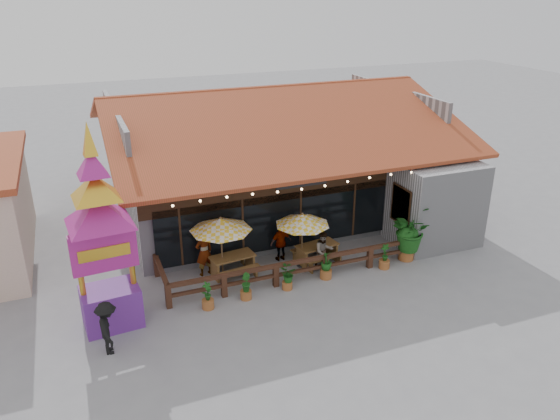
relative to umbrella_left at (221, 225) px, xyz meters
name	(u,v)px	position (x,y,z in m)	size (l,w,h in m)	color
ground	(330,268)	(4.15, -0.92, -2.20)	(100.00, 100.00, 0.00)	gray
restaurant_building	(276,167)	(4.41, 5.69, 0.01)	(15.50, 14.73, 6.09)	#B9B8BE
patio_railing	(280,268)	(1.89, -1.19, -1.58)	(10.00, 2.60, 0.92)	#432618
umbrella_left	(221,225)	(0.00, 0.00, 0.00)	(2.98, 2.98, 2.52)	brown
umbrella_right	(302,220)	(3.19, -0.31, -0.19)	(2.31, 2.31, 2.31)	brown
picnic_table_left	(233,262)	(0.41, 0.02, -1.65)	(1.88, 1.68, 0.82)	brown
picnic_table_right	(317,250)	(3.87, -0.28, -1.65)	(1.89, 1.70, 0.81)	brown
thai_sign_tower	(99,217)	(-4.26, -1.74, 1.70)	(2.94, 2.94, 7.37)	#64258B
tropical_plant	(408,230)	(7.40, -1.37, -0.89)	(1.95, 2.07, 2.28)	#955528
diner_a	(204,252)	(-0.59, 0.40, -1.23)	(0.71, 0.47, 1.95)	#342110
diner_b	(324,251)	(3.86, -0.88, -1.40)	(0.78, 0.61, 1.61)	#342110
diner_c	(281,242)	(2.59, 0.47, -1.40)	(0.93, 0.39, 1.59)	#342110
pedestrian	(108,328)	(-4.51, -3.25, -1.33)	(1.12, 0.65, 1.74)	black
planter_a	(208,297)	(-1.10, -1.97, -1.76)	(0.44, 0.42, 1.04)	#955528
planter_b	(246,288)	(0.33, -1.86, -1.74)	(0.41, 0.41, 1.01)	#955528
planter_c	(287,276)	(1.96, -1.78, -1.67)	(0.75, 0.75, 0.94)	#955528
planter_d	(326,266)	(3.65, -1.56, -1.66)	(0.55, 0.55, 1.12)	#955528
planter_e	(385,258)	(6.16, -1.69, -1.76)	(0.43, 0.43, 1.05)	#955528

